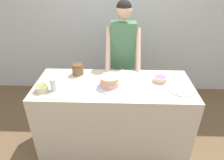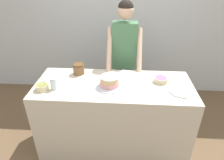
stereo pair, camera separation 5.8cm
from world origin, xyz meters
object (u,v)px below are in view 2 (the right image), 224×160
(drinking_glass, at_px, (54,84))
(ceramic_plate, at_px, (181,91))
(frosting_bowl_olive, at_px, (42,87))
(frosting_bowl_purple, at_px, (161,80))
(person_baker, at_px, (124,50))
(cake, at_px, (109,82))
(stoneware_jar, at_px, (79,69))

(drinking_glass, distance_m, ceramic_plate, 1.34)
(frosting_bowl_olive, bearing_deg, frosting_bowl_purple, 10.87)
(person_baker, relative_size, ceramic_plate, 6.74)
(cake, bearing_deg, drinking_glass, -170.38)
(person_baker, height_order, drinking_glass, person_baker)
(stoneware_jar, bearing_deg, person_baker, 37.31)
(cake, distance_m, drinking_glass, 0.59)
(person_baker, relative_size, frosting_bowl_purple, 11.47)
(person_baker, xyz_separation_m, drinking_glass, (-0.73, -0.78, -0.10))
(person_baker, xyz_separation_m, stoneware_jar, (-0.54, -0.42, -0.10))
(drinking_glass, height_order, ceramic_plate, drinking_glass)
(stoneware_jar, bearing_deg, cake, -33.89)
(cake, distance_m, frosting_bowl_olive, 0.72)
(person_baker, relative_size, frosting_bowl_olive, 9.30)
(cake, height_order, frosting_bowl_olive, frosting_bowl_olive)
(person_baker, relative_size, drinking_glass, 12.97)
(frosting_bowl_purple, distance_m, drinking_glass, 1.18)
(cake, xyz_separation_m, frosting_bowl_purple, (0.57, 0.12, -0.02))
(ceramic_plate, bearing_deg, person_baker, 129.09)
(frosting_bowl_purple, relative_size, drinking_glass, 1.13)
(person_baker, height_order, ceramic_plate, person_baker)
(cake, xyz_separation_m, drinking_glass, (-0.58, -0.10, 0.01))
(person_baker, distance_m, cake, 0.71)
(person_baker, height_order, frosting_bowl_purple, person_baker)
(stoneware_jar, bearing_deg, frosting_bowl_purple, -8.27)
(cake, height_order, frosting_bowl_purple, cake)
(cake, height_order, stoneware_jar, stoneware_jar)
(frosting_bowl_olive, bearing_deg, stoneware_jar, 51.11)
(ceramic_plate, bearing_deg, cake, 174.91)
(cake, distance_m, stoneware_jar, 0.47)
(drinking_glass, xyz_separation_m, ceramic_plate, (1.34, 0.03, -0.06))
(frosting_bowl_purple, bearing_deg, drinking_glass, -169.06)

